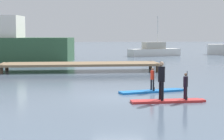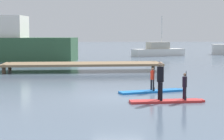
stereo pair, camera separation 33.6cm
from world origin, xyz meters
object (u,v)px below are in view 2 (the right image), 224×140
paddleboard_near (152,91)px  paddler_adult (160,78)px  fishing_boat_white_large (6,45)px  paddler_child_solo (153,78)px  paddleboard_far (167,101)px  paddler_child_front (185,85)px  fishing_boat_green_midground (158,51)px

paddleboard_near → paddler_adult: bearing=-94.5°
paddler_adult → fishing_boat_white_large: fishing_boat_white_large is taller
paddleboard_near → paddler_child_solo: (0.01, -0.01, 0.70)m
paddleboard_near → paddleboard_far: same height
paddleboard_far → paddler_adult: (-0.31, -0.00, 1.02)m
paddler_child_front → fishing_boat_green_midground: bearing=79.8°
fishing_boat_white_large → paddleboard_near: bearing=-64.5°
fishing_boat_white_large → paddler_child_solo: bearing=-64.5°
paddler_child_solo → paddler_adult: 2.93m
paddleboard_near → paddler_child_front: (0.87, -2.89, 0.71)m
paddler_child_solo → paddleboard_near: bearing=143.1°
paddler_child_solo → fishing_boat_white_large: 26.71m
fishing_boat_white_large → fishing_boat_green_midground: bearing=21.2°
paddleboard_near → fishing_boat_white_large: fishing_boat_white_large is taller
paddler_child_front → fishing_boat_white_large: 29.68m
fishing_boat_green_midground → paddler_child_solo: bearing=-102.6°
paddler_adult → paddler_child_solo: bearing=85.3°
paddleboard_near → paddler_child_front: paddler_child_front is taller
fishing_boat_green_midground → paddler_adult: bearing=-101.9°
paddler_child_front → fishing_boat_white_large: size_ratio=0.08×
paddler_adult → paddler_child_front: bearing=1.1°
paddleboard_near → fishing_boat_white_large: size_ratio=0.23×
paddleboard_far → fishing_boat_green_midground: size_ratio=0.45×
paddleboard_near → paddler_child_solo: size_ratio=2.76×
paddler_child_solo → paddler_child_front: size_ratio=1.01×
paddleboard_near → fishing_boat_green_midground: 32.01m
paddler_child_front → paddleboard_far: bearing=-178.9°
paddleboard_near → paddler_adult: 3.09m
paddler_child_solo → paddler_child_front: (0.86, -2.88, 0.01)m
fishing_boat_green_midground → paddler_child_front: bearing=-100.2°
paddleboard_near → paddler_child_solo: bearing=-36.9°
paddler_child_solo → paddleboard_far: (0.07, -2.90, -0.70)m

